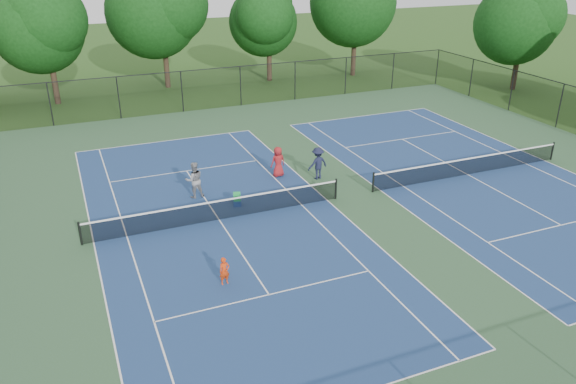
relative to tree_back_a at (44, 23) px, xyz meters
name	(u,v)px	position (x,y,z in m)	size (l,w,h in m)	color
ground	(354,195)	(13.00, -24.00, -6.04)	(140.00, 140.00, 0.00)	#234716
court_pad	(354,195)	(13.00, -24.00, -6.03)	(36.00, 36.00, 0.01)	#325630
tennis_court_left	(219,218)	(6.00, -24.00, -5.94)	(12.00, 23.83, 1.07)	navy
tennis_court_right	(468,173)	(20.00, -24.00, -5.94)	(12.00, 23.83, 1.07)	navy
perimeter_fence	(356,166)	(13.00, -24.00, -4.44)	(36.08, 36.08, 3.02)	black
tree_back_a	(44,23)	(0.00, 0.00, 0.00)	(6.80, 6.80, 9.15)	#2D2116
tree_back_b	(161,7)	(9.00, 2.00, 0.56)	(7.60, 7.60, 10.03)	#2D2116
tree_back_c	(269,18)	(18.00, 1.00, -0.56)	(6.00, 6.00, 8.40)	#2D2116
tree_side_e	(524,18)	(36.00, -10.00, -0.23)	(6.60, 6.60, 8.87)	#2D2116
child_player	(224,271)	(4.75, -29.09, -5.49)	(0.40, 0.26, 1.10)	red
instructor	(194,180)	(5.62, -21.13, -5.12)	(0.90, 0.70, 1.84)	gray
bystander_b	(318,163)	(12.22, -21.33, -5.16)	(1.13, 0.65, 1.76)	#181B35
bystander_c	(278,162)	(10.41, -20.20, -5.21)	(0.81, 0.53, 1.65)	maroon
ball_crate	(237,203)	(7.23, -22.89, -5.89)	(0.37, 0.31, 0.29)	navy
ball_hopper	(237,197)	(7.23, -22.89, -5.55)	(0.34, 0.28, 0.39)	green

